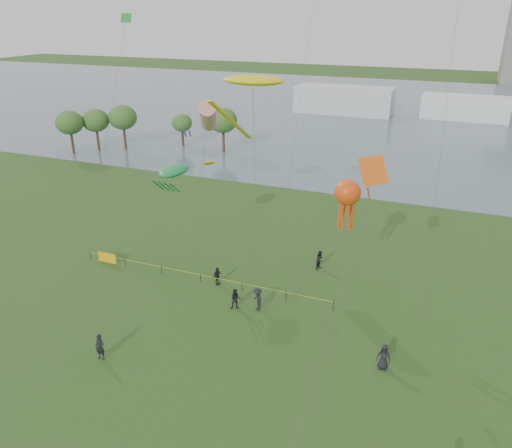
% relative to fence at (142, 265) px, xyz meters
% --- Properties ---
extents(ground_plane, '(400.00, 400.00, 0.00)m').
position_rel_fence_xyz_m(ground_plane, '(12.69, -13.20, -0.55)').
color(ground_plane, '#1C3912').
extents(lake, '(400.00, 120.00, 0.08)m').
position_rel_fence_xyz_m(lake, '(12.69, 86.80, -0.53)').
color(lake, slate).
rests_on(lake, ground_plane).
extents(pavilion_left, '(22.00, 8.00, 6.00)m').
position_rel_fence_xyz_m(pavilion_left, '(0.69, 81.80, 2.45)').
color(pavilion_left, silver).
rests_on(pavilion_left, ground_plane).
extents(pavilion_right, '(18.00, 7.00, 5.00)m').
position_rel_fence_xyz_m(pavilion_right, '(26.69, 84.80, 1.95)').
color(pavilion_right, silver).
rests_on(pavilion_right, ground_plane).
extents(trees, '(27.88, 15.31, 7.50)m').
position_rel_fence_xyz_m(trees, '(-24.49, 36.01, 4.60)').
color(trees, '#3B291B').
rests_on(trees, ground_plane).
extents(fence, '(24.07, 0.07, 1.05)m').
position_rel_fence_xyz_m(fence, '(0.00, 0.00, 0.00)').
color(fence, black).
rests_on(fence, ground_plane).
extents(spectator_a, '(1.06, 0.96, 1.77)m').
position_rel_fence_xyz_m(spectator_a, '(10.73, -2.71, 0.33)').
color(spectator_a, black).
rests_on(spectator_a, ground_plane).
extents(spectator_b, '(1.37, 1.40, 1.93)m').
position_rel_fence_xyz_m(spectator_b, '(12.43, -2.19, 0.41)').
color(spectator_b, black).
rests_on(spectator_b, ground_plane).
extents(spectator_c, '(0.71, 1.06, 1.68)m').
position_rel_fence_xyz_m(spectator_c, '(7.66, 0.23, 0.28)').
color(spectator_c, black).
rests_on(spectator_c, ground_plane).
extents(spectator_d, '(0.93, 0.61, 1.89)m').
position_rel_fence_xyz_m(spectator_d, '(22.92, -5.74, 0.39)').
color(spectator_d, black).
rests_on(spectator_d, ground_plane).
extents(spectator_f, '(0.74, 0.50, 1.95)m').
position_rel_fence_xyz_m(spectator_f, '(4.58, -11.92, 0.42)').
color(spectator_f, black).
rests_on(spectator_f, ground_plane).
extents(spectator_g, '(0.89, 1.03, 1.81)m').
position_rel_fence_xyz_m(spectator_g, '(15.29, 6.43, 0.35)').
color(spectator_g, black).
rests_on(spectator_g, ground_plane).
extents(kite_stingray, '(5.06, 10.06, 17.68)m').
position_rel_fence_xyz_m(kite_stingray, '(9.97, 2.93, 16.65)').
color(kite_stingray, '#3F3F42').
extents(kite_windsock, '(4.17, 7.56, 14.81)m').
position_rel_fence_xyz_m(kite_windsock, '(3.02, 8.69, 12.40)').
color(kite_windsock, '#3F3F42').
extents(kite_creature, '(2.96, 5.99, 9.29)m').
position_rel_fence_xyz_m(kite_creature, '(2.02, 3.46, 8.31)').
color(kite_creature, '#3F3F42').
extents(kite_octopus, '(5.02, 1.99, 10.74)m').
position_rel_fence_xyz_m(kite_octopus, '(18.36, 1.13, 9.08)').
color(kite_octopus, '#3F3F42').
extents(kite_delta, '(2.69, 8.86, 15.23)m').
position_rel_fence_xyz_m(kite_delta, '(21.35, -8.70, 13.40)').
color(kite_delta, '#3F3F42').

